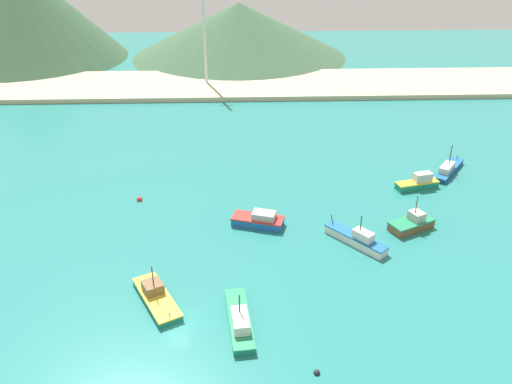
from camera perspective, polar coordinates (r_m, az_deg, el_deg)
ground at (r=91.52m, az=-6.62°, el=-1.29°), size 260.00×280.00×0.50m
fishing_boat_0 at (r=99.42m, az=16.93°, el=0.95°), size 8.07×3.99×2.85m
fishing_boat_1 at (r=70.37m, az=-10.61°, el=-10.90°), size 7.46×10.39×5.05m
fishing_boat_2 at (r=107.00m, az=19.80°, el=2.30°), size 8.66×10.35×5.77m
fishing_boat_3 at (r=84.07m, az=0.32°, el=-3.01°), size 8.64×5.34×2.47m
fishing_boat_4 at (r=65.74m, az=-1.76°, el=-13.50°), size 3.68×11.17×4.76m
fishing_boat_5 at (r=86.72m, az=16.29°, el=-3.22°), size 7.77×5.96×5.66m
fishing_boat_6 at (r=81.03m, az=10.69°, el=-4.90°), size 8.49×9.38×5.07m
buoy_0 at (r=93.61m, az=-12.32°, el=-0.78°), size 1.00×1.00×1.00m
buoy_1 at (r=61.15m, az=6.50°, el=-18.61°), size 0.71×0.71×0.71m
beach_strip at (r=152.00m, az=-4.99°, el=11.31°), size 247.00×25.90×1.20m
hill_west at (r=193.51m, az=-24.19°, el=17.45°), size 65.80×65.80×32.14m
hill_central at (r=183.36m, az=-1.82°, el=16.90°), size 70.79×70.79×17.21m
radio_tower at (r=148.74m, az=-5.58°, el=17.83°), size 3.54×2.83×35.39m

